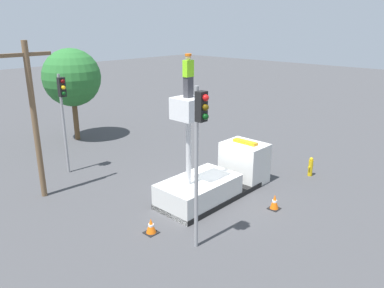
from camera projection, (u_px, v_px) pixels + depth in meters
ground_plane at (210, 197)px, 17.83m from camera, size 120.00×120.00×0.00m
bucket_truck at (217, 177)px, 17.89m from camera, size 6.25×2.24×5.02m
worker at (188, 76)px, 14.97m from camera, size 0.40×0.26×1.75m
traffic_light_pole at (199, 139)px, 12.54m from camera, size 0.34×0.57×5.98m
traffic_light_across at (63, 105)px, 19.55m from camera, size 0.34×0.57×5.42m
fire_hydrant at (311, 167)px, 20.19m from camera, size 0.48×0.24×1.05m
traffic_cone_rear at (151, 226)px, 14.71m from camera, size 0.50×0.50×0.63m
traffic_cone_curbside at (275, 202)px, 16.62m from camera, size 0.48×0.48×0.69m
tree_left_bg at (72, 78)px, 25.37m from camera, size 3.91×3.91×6.34m
utility_pole at (34, 116)px, 16.80m from camera, size 2.20×0.26×7.23m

